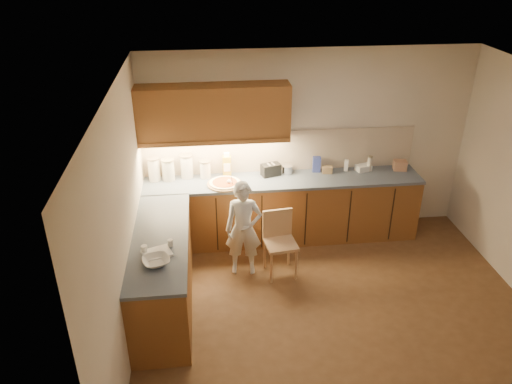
{
  "coord_description": "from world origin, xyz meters",
  "views": [
    {
      "loc": [
        -1.41,
        -4.3,
        3.85
      ],
      "look_at": [
        -0.8,
        1.2,
        1.0
      ],
      "focal_mm": 35.0,
      "sensor_mm": 36.0,
      "label": 1
    }
  ],
  "objects_px": {
    "pizza_on_board": "(225,183)",
    "oil_jug": "(227,165)",
    "child": "(244,229)",
    "toaster": "(271,170)",
    "wooden_chair": "(279,238)"
  },
  "relations": [
    {
      "from": "pizza_on_board",
      "to": "oil_jug",
      "type": "bearing_deg",
      "value": 80.3
    },
    {
      "from": "pizza_on_board",
      "to": "oil_jug",
      "type": "xyz_separation_m",
      "value": [
        0.05,
        0.27,
        0.14
      ]
    },
    {
      "from": "oil_jug",
      "to": "pizza_on_board",
      "type": "bearing_deg",
      "value": -99.7
    },
    {
      "from": "child",
      "to": "oil_jug",
      "type": "relative_size",
      "value": 3.65
    },
    {
      "from": "oil_jug",
      "to": "toaster",
      "type": "distance_m",
      "value": 0.6
    },
    {
      "from": "child",
      "to": "wooden_chair",
      "type": "xyz_separation_m",
      "value": [
        0.44,
        -0.04,
        -0.14
      ]
    },
    {
      "from": "pizza_on_board",
      "to": "toaster",
      "type": "xyz_separation_m",
      "value": [
        0.64,
        0.23,
        0.06
      ]
    },
    {
      "from": "pizza_on_board",
      "to": "wooden_chair",
      "type": "distance_m",
      "value": 1.05
    },
    {
      "from": "child",
      "to": "toaster",
      "type": "distance_m",
      "value": 1.06
    },
    {
      "from": "wooden_chair",
      "to": "pizza_on_board",
      "type": "bearing_deg",
      "value": 124.71
    },
    {
      "from": "wooden_chair",
      "to": "oil_jug",
      "type": "distance_m",
      "value": 1.28
    },
    {
      "from": "pizza_on_board",
      "to": "oil_jug",
      "type": "distance_m",
      "value": 0.31
    },
    {
      "from": "pizza_on_board",
      "to": "child",
      "type": "relative_size",
      "value": 0.37
    },
    {
      "from": "pizza_on_board",
      "to": "wooden_chair",
      "type": "xyz_separation_m",
      "value": [
        0.63,
        -0.7,
        -0.45
      ]
    },
    {
      "from": "wooden_chair",
      "to": "toaster",
      "type": "height_order",
      "value": "toaster"
    }
  ]
}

